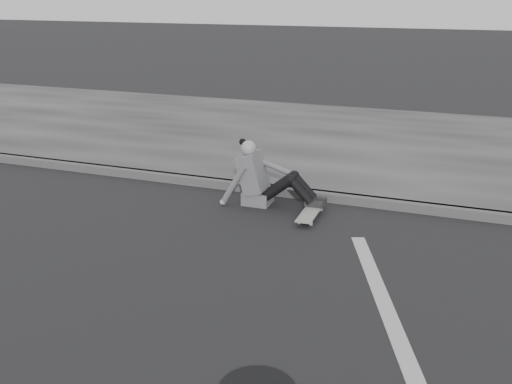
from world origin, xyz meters
TOP-DOWN VIEW (x-y plane):
  - ground at (0.00, 0.00)m, footprint 80.00×80.00m
  - curb at (0.00, 2.58)m, footprint 24.00×0.16m
  - sidewalk at (0.00, 5.60)m, footprint 24.00×6.00m
  - skateboard at (1.29, 1.91)m, footprint 0.20×0.78m
  - seated_woman at (0.56, 2.16)m, footprint 1.38×0.46m

SIDE VIEW (x-z plane):
  - ground at x=0.00m, z-range 0.00..0.00m
  - curb at x=0.00m, z-range 0.00..0.12m
  - sidewalk at x=0.00m, z-range 0.00..0.12m
  - skateboard at x=1.29m, z-range 0.03..0.12m
  - seated_woman at x=0.56m, z-range -0.08..0.80m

